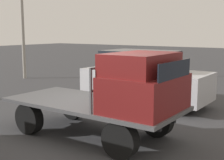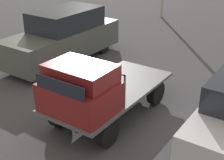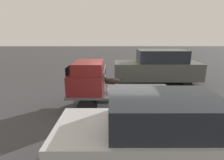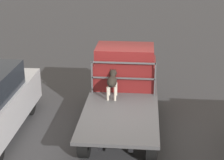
{
  "view_description": "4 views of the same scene",
  "coord_description": "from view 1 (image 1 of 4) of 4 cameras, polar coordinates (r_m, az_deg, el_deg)",
  "views": [
    {
      "loc": [
        4.34,
        -5.42,
        2.37
      ],
      "look_at": [
        0.36,
        0.28,
        1.28
      ],
      "focal_mm": 50.0,
      "sensor_mm": 36.0,
      "label": 1
    },
    {
      "loc": [
        6.38,
        4.41,
        4.66
      ],
      "look_at": [
        0.36,
        0.28,
        1.28
      ],
      "focal_mm": 50.0,
      "sensor_mm": 36.0,
      "label": 2
    },
    {
      "loc": [
        0.38,
        6.68,
        2.95
      ],
      "look_at": [
        0.36,
        0.28,
        1.28
      ],
      "focal_mm": 28.0,
      "sensor_mm": 36.0,
      "label": 3
    },
    {
      "loc": [
        -8.69,
        -0.55,
        4.7
      ],
      "look_at": [
        0.36,
        0.28,
        1.28
      ],
      "focal_mm": 60.0,
      "sensor_mm": 36.0,
      "label": 4
    }
  ],
  "objects": [
    {
      "name": "parked_sedan",
      "position": [
        10.19,
        5.84,
        0.37
      ],
      "size": [
        4.1,
        1.71,
        1.75
      ],
      "rotation": [
        0.0,
        0.0,
        0.1
      ],
      "color": "black",
      "rests_on": "ground"
    },
    {
      "name": "dog",
      "position": [
        7.0,
        0.48,
        -0.44
      ],
      "size": [
        0.94,
        0.25,
        0.7
      ],
      "rotation": [
        0.0,
        0.0,
        0.03
      ],
      "color": "beige",
      "rests_on": "flatbed_truck"
    },
    {
      "name": "light_pole_near",
      "position": [
        16.39,
        -16.21,
        13.54
      ],
      "size": [
        0.41,
        0.41,
        6.04
      ],
      "color": "gray",
      "rests_on": "ground"
    },
    {
      "name": "flatbed_truck",
      "position": [
        7.17,
        -3.64,
        -5.61
      ],
      "size": [
        4.11,
        1.85,
        0.78
      ],
      "color": "black",
      "rests_on": "ground"
    },
    {
      "name": "truck_cab",
      "position": [
        6.29,
        5.84,
        -0.64
      ],
      "size": [
        1.29,
        1.73,
        1.16
      ],
      "color": "maroon",
      "rests_on": "flatbed_truck"
    },
    {
      "name": "ground_plane",
      "position": [
        7.34,
        -3.59,
        -9.96
      ],
      "size": [
        80.0,
        80.0,
        0.0
      ],
      "primitive_type": "plane",
      "color": "#38383A"
    },
    {
      "name": "truck_headboard",
      "position": [
        6.64,
        0.67,
        0.27
      ],
      "size": [
        0.04,
        1.73,
        0.9
      ],
      "color": "#4C4C4F",
      "rests_on": "flatbed_truck"
    }
  ]
}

